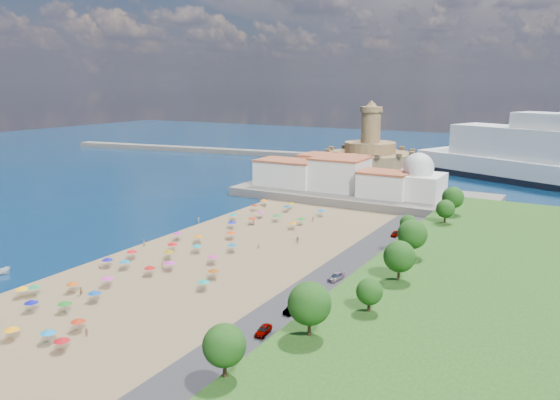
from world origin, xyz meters
The scene contains 11 objects.
ground centered at (0.00, 0.00, 0.00)m, with size 700.00×700.00×0.00m, color #071938.
terrace centered at (10.00, 73.00, 1.50)m, with size 90.00×36.00×3.00m, color #59544C.
jetty centered at (-12.00, 108.00, 1.20)m, with size 18.00×70.00×2.40m, color #59544C.
breakwater centered at (-110.00, 153.00, 1.30)m, with size 200.00×7.00×2.60m, color #59544C.
waterfront_buildings centered at (-3.05, 73.64, 7.88)m, with size 57.00×29.00×11.00m.
domed_building centered at (30.00, 71.00, 8.97)m, with size 16.00×16.00×15.00m.
fortress centered at (-12.00, 138.00, 6.68)m, with size 40.00×40.00×32.40m.
beach_parasols centered at (-2.19, -12.86, 2.15)m, with size 31.95×115.13×2.20m.
beachgoers centered at (-1.78, -3.34, 1.13)m, with size 35.99×95.79×1.89m.
parked_cars centered at (36.00, -11.25, 1.40)m, with size 2.46×70.53×1.44m.
hillside_trees centered at (48.22, -9.27, 10.25)m, with size 13.16×103.21×7.75m.
Camera 1 is at (78.87, -105.15, 40.40)m, focal length 35.00 mm.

